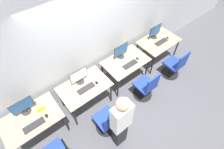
# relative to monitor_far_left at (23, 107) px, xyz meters

# --- Properties ---
(ground_plane) EXTENTS (20.00, 20.00, 0.00)m
(ground_plane) POSITION_rel_monitor_far_left_xyz_m (1.83, -0.56, -0.92)
(ground_plane) COLOR #4C4C51
(wall_back) EXTENTS (12.00, 0.05, 2.80)m
(wall_back) POSITION_rel_monitor_far_left_xyz_m (1.83, 0.29, 0.48)
(wall_back) COLOR #B7BCC1
(wall_back) RESTS_ON ground_plane
(desk_far_left) EXTENTS (1.10, 0.73, 0.73)m
(desk_far_left) POSITION_rel_monitor_far_left_xyz_m (0.00, -0.20, -0.27)
(desk_far_left) COLOR tan
(desk_far_left) RESTS_ON ground_plane
(monitor_far_left) EXTENTS (0.42, 0.19, 0.38)m
(monitor_far_left) POSITION_rel_monitor_far_left_xyz_m (0.00, 0.00, 0.00)
(monitor_far_left) COLOR #2D2D2D
(monitor_far_left) RESTS_ON desk_far_left
(keyboard_far_left) EXTENTS (0.41, 0.14, 0.02)m
(keyboard_far_left) POSITION_rel_monitor_far_left_xyz_m (0.00, -0.37, -0.18)
(keyboard_far_left) COLOR #262628
(keyboard_far_left) RESTS_ON desk_far_left
(mouse_far_left) EXTENTS (0.06, 0.09, 0.03)m
(mouse_far_left) POSITION_rel_monitor_far_left_xyz_m (0.27, -0.34, -0.18)
(mouse_far_left) COLOR black
(mouse_far_left) RESTS_ON desk_far_left
(desk_left) EXTENTS (1.10, 0.73, 0.73)m
(desk_left) POSITION_rel_monitor_far_left_xyz_m (1.22, -0.20, -0.27)
(desk_left) COLOR tan
(desk_left) RESTS_ON ground_plane
(monitor_left) EXTENTS (0.42, 0.19, 0.38)m
(monitor_left) POSITION_rel_monitor_far_left_xyz_m (1.22, -0.04, 0.00)
(monitor_left) COLOR #2D2D2D
(monitor_left) RESTS_ON desk_left
(keyboard_left) EXTENTS (0.41, 0.14, 0.02)m
(keyboard_left) POSITION_rel_monitor_far_left_xyz_m (1.22, -0.28, -0.18)
(keyboard_left) COLOR #262628
(keyboard_left) RESTS_ON desk_left
(mouse_left) EXTENTS (0.06, 0.09, 0.03)m
(mouse_left) POSITION_rel_monitor_far_left_xyz_m (1.49, -0.30, -0.18)
(mouse_left) COLOR black
(mouse_left) RESTS_ON desk_left
(office_chair_left) EXTENTS (0.48, 0.48, 0.90)m
(office_chair_left) POSITION_rel_monitor_far_left_xyz_m (1.21, -1.03, -0.55)
(office_chair_left) COLOR black
(office_chair_left) RESTS_ON ground_plane
(person_left) EXTENTS (0.36, 0.22, 1.69)m
(person_left) POSITION_rel_monitor_far_left_xyz_m (1.24, -1.40, 0.00)
(person_left) COLOR #232328
(person_left) RESTS_ON ground_plane
(desk_right) EXTENTS (1.10, 0.73, 0.73)m
(desk_right) POSITION_rel_monitor_far_left_xyz_m (2.44, -0.20, -0.27)
(desk_right) COLOR tan
(desk_right) RESTS_ON ground_plane
(monitor_right) EXTENTS (0.42, 0.19, 0.38)m
(monitor_right) POSITION_rel_monitor_far_left_xyz_m (2.44, -0.01, 0.00)
(monitor_right) COLOR #2D2D2D
(monitor_right) RESTS_ON desk_right
(keyboard_right) EXTENTS (0.41, 0.14, 0.02)m
(keyboard_right) POSITION_rel_monitor_far_left_xyz_m (2.44, -0.36, -0.18)
(keyboard_right) COLOR #262628
(keyboard_right) RESTS_ON desk_right
(mouse_right) EXTENTS (0.06, 0.09, 0.03)m
(mouse_right) POSITION_rel_monitor_far_left_xyz_m (2.71, -0.33, -0.18)
(mouse_right) COLOR black
(mouse_right) RESTS_ON desk_right
(office_chair_right) EXTENTS (0.48, 0.48, 0.90)m
(office_chair_right) POSITION_rel_monitor_far_left_xyz_m (2.47, -0.93, -0.55)
(office_chair_right) COLOR black
(office_chair_right) RESTS_ON ground_plane
(desk_far_right) EXTENTS (1.10, 0.73, 0.73)m
(desk_far_right) POSITION_rel_monitor_far_left_xyz_m (3.66, -0.20, -0.27)
(desk_far_right) COLOR tan
(desk_far_right) RESTS_ON ground_plane
(monitor_far_right) EXTENTS (0.42, 0.19, 0.38)m
(monitor_far_right) POSITION_rel_monitor_far_left_xyz_m (3.66, -0.01, 0.00)
(monitor_far_right) COLOR #2D2D2D
(monitor_far_right) RESTS_ON desk_far_right
(keyboard_far_right) EXTENTS (0.41, 0.14, 0.02)m
(keyboard_far_right) POSITION_rel_monitor_far_left_xyz_m (3.66, -0.28, -0.18)
(keyboard_far_right) COLOR #262628
(keyboard_far_right) RESTS_ON desk_far_right
(mouse_far_right) EXTENTS (0.06, 0.09, 0.03)m
(mouse_far_right) POSITION_rel_monitor_far_left_xyz_m (3.92, -0.27, -0.18)
(mouse_far_right) COLOR black
(mouse_far_right) RESTS_ON desk_far_right
(office_chair_far_right) EXTENTS (0.48, 0.48, 0.90)m
(office_chair_far_right) POSITION_rel_monitor_far_left_xyz_m (3.58, -0.92, -0.55)
(office_chair_far_right) COLOR black
(office_chair_far_right) RESTS_ON ground_plane
(placard_far_left) EXTENTS (0.16, 0.03, 0.08)m
(placard_far_left) POSITION_rel_monitor_far_left_xyz_m (0.24, -0.16, -0.15)
(placard_far_left) COLOR yellow
(placard_far_left) RESTS_ON desk_far_left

